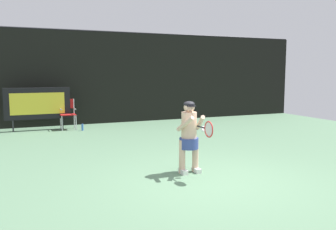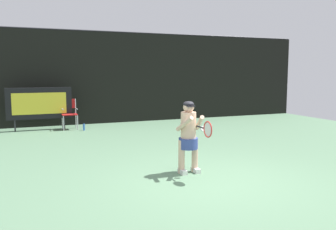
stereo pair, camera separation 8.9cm
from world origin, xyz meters
name	(u,v)px [view 1 (the left image)]	position (x,y,z in m)	size (l,w,h in m)	color
ground	(217,185)	(0.00, -0.19, -0.01)	(18.00, 22.00, 0.03)	#587D5D
backdrop_screen	(105,78)	(0.00, 8.50, 1.81)	(18.00, 0.12, 3.66)	black
scoreboard	(38,103)	(-2.61, 7.63, 0.95)	(2.20, 0.21, 1.50)	black
umpire_chair	(68,112)	(-1.63, 7.42, 0.62)	(0.52, 0.44, 1.08)	#B7B7BC
water_bottle	(82,127)	(-1.20, 6.94, 0.12)	(0.07, 0.07, 0.27)	#3367BE
tennis_player	(189,134)	(-0.13, 0.71, 0.80)	(0.53, 0.60, 1.46)	white
tennis_racket	(208,129)	(-0.03, 0.12, 0.98)	(0.03, 0.60, 0.31)	black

